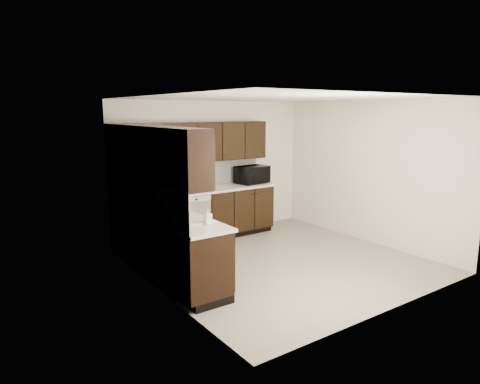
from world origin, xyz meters
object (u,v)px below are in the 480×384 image
(microwave, at_px, (252,175))
(toaster_oven, at_px, (150,188))
(blue_pitcher, at_px, (181,205))
(storage_bin, at_px, (141,195))
(sink, at_px, (183,223))

(microwave, distance_m, toaster_oven, 2.07)
(microwave, xyz_separation_m, toaster_oven, (-2.06, 0.08, -0.05))
(toaster_oven, relative_size, blue_pitcher, 1.28)
(toaster_oven, distance_m, storage_bin, 0.55)
(sink, bearing_deg, toaster_oven, 79.95)
(sink, relative_size, blue_pitcher, 2.94)
(storage_bin, relative_size, blue_pitcher, 1.60)
(blue_pitcher, bearing_deg, storage_bin, 113.44)
(sink, relative_size, toaster_oven, 2.29)
(sink, xyz_separation_m, storage_bin, (-0.02, 1.36, 0.15))
(sink, bearing_deg, storage_bin, 90.76)
(sink, height_order, toaster_oven, sink)
(microwave, bearing_deg, storage_bin, -178.33)
(sink, distance_m, blue_pitcher, 0.27)
(microwave, height_order, toaster_oven, microwave)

